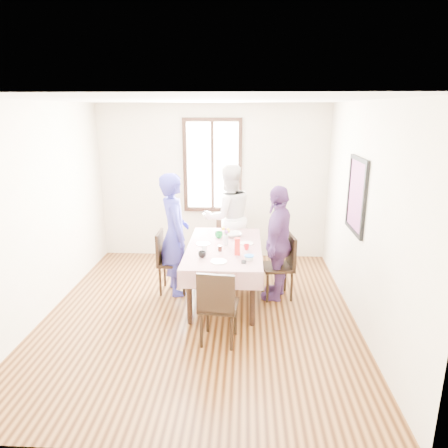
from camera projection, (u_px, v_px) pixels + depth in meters
The scene contains 30 objects.
ground at pixel (200, 314), 5.34m from camera, with size 4.50×4.50×0.00m, color black.
back_wall at pixel (213, 183), 7.13m from camera, with size 4.00×4.00×0.00m, color beige.
right_wall at pixel (364, 217), 4.87m from camera, with size 4.50×4.50×0.00m, color beige.
window_frame at pixel (213, 166), 7.03m from camera, with size 1.02×0.06×1.62m, color black.
window_pane at pixel (213, 166), 7.04m from camera, with size 0.90×0.02×1.50m, color white.
art_poster at pixel (357, 195), 5.10m from camera, with size 0.04×0.76×0.96m, color red.
dining_table at pixel (224, 272), 5.73m from camera, with size 0.90×1.67×0.75m, color black.
tablecloth at pixel (224, 247), 5.63m from camera, with size 1.02×1.79×0.01m, color #5E0B16.
chair_left at pixel (173, 262), 5.90m from camera, with size 0.42×0.42×0.91m, color black.
chair_right at pixel (277, 267), 5.72m from camera, with size 0.42×0.42×0.91m, color black.
chair_far at pixel (228, 241), 6.81m from camera, with size 0.42×0.42×0.91m, color black.
chair_near at pixel (219, 305), 4.60m from camera, with size 0.42×0.42×0.91m, color black.
person_left at pixel (174, 234), 5.78m from camera, with size 0.64×0.42×1.76m, color #2F2E91.
person_far at pixel (228, 217), 6.68m from camera, with size 0.86×0.67×1.76m, color white.
person_right at pixel (277, 243), 5.62m from camera, with size 0.95×0.40×1.62m, color #543169.
mug_black at pixel (202, 255), 5.20m from camera, with size 0.10×0.10×0.08m, color black.
mug_flag at pixel (247, 247), 5.48m from camera, with size 0.08×0.08×0.08m, color red.
mug_green at pixel (219, 235), 5.98m from camera, with size 0.12×0.12×0.09m, color #0C7226.
serving_bowl at pixel (233, 235), 6.05m from camera, with size 0.25×0.25×0.06m, color white.
juice_carton at pixel (237, 247), 5.28m from camera, with size 0.07×0.07×0.23m, color red.
butter_tub at pixel (249, 258), 5.11m from camera, with size 0.10×0.10×0.05m, color white.
jam_jar at pixel (220, 248), 5.43m from camera, with size 0.06×0.06×0.08m, color black.
drinking_glass at pixel (204, 248), 5.41m from camera, with size 0.07×0.07×0.09m, color silver.
smartphone at pixel (244, 262), 5.05m from camera, with size 0.06×0.13×0.01m, color black.
flower_vase at pixel (226, 240), 5.67m from camera, with size 0.07×0.07×0.14m, color silver.
plate_left at pixel (203, 244), 5.71m from camera, with size 0.20×0.20×0.01m, color white.
plate_right at pixel (246, 243), 5.73m from camera, with size 0.20×0.20×0.01m, color white.
plate_near at pixel (219, 262), 5.05m from camera, with size 0.20×0.20×0.01m, color white.
butter_lid at pixel (249, 256), 5.10m from camera, with size 0.12×0.12×0.01m, color blue.
flower_bunch at pixel (226, 232), 5.64m from camera, with size 0.09×0.09×0.10m, color yellow, non-canonical shape.
Camera 1 is at (0.58, -4.79, 2.60)m, focal length 32.52 mm.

